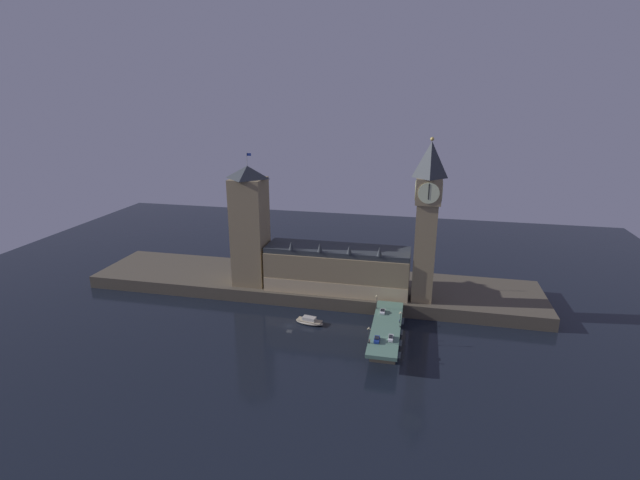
{
  "coord_description": "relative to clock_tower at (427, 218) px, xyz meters",
  "views": [
    {
      "loc": [
        50.58,
        -169.81,
        93.14
      ],
      "look_at": [
        9.06,
        20.0,
        32.76
      ],
      "focal_mm": 26.0,
      "sensor_mm": 36.0,
      "label": 1
    }
  ],
  "objects": [
    {
      "name": "street_lamp_mid",
      "position": [
        -7.78,
        -30.95,
        -32.52
      ],
      "size": [
        1.34,
        0.6,
        6.54
      ],
      "color": "#2D3333",
      "rests_on": "bridge"
    },
    {
      "name": "victoria_tower",
      "position": [
        -81.05,
        3.08,
        -9.29
      ],
      "size": [
        15.36,
        15.36,
        63.0
      ],
      "color": "#8E7A56",
      "rests_on": "embankment"
    },
    {
      "name": "bridge",
      "position": [
        -13.08,
        -30.95,
        -39.14
      ],
      "size": [
        11.13,
        46.0,
        7.29
      ],
      "color": "slate",
      "rests_on": "ground_plane"
    },
    {
      "name": "boat_upstream",
      "position": [
        -46.31,
        -22.09,
        -42.76
      ],
      "size": [
        13.11,
        6.88,
        3.16
      ],
      "color": "#B2A893",
      "rests_on": "ground_plane"
    },
    {
      "name": "car_southbound_lead",
      "position": [
        -10.63,
        -41.51,
        -35.91
      ],
      "size": [
        1.84,
        4.76,
        1.51
      ],
      "color": "white",
      "rests_on": "bridge"
    },
    {
      "name": "embankment",
      "position": [
        -54.2,
        13.05,
        -40.9
      ],
      "size": [
        220.0,
        42.0,
        6.02
      ],
      "color": "#4C4438",
      "rests_on": "ground_plane"
    },
    {
      "name": "pedestrian_near_rail",
      "position": [
        -17.98,
        -45.79,
        -35.67
      ],
      "size": [
        0.38,
        0.38,
        1.78
      ],
      "color": "black",
      "rests_on": "bridge"
    },
    {
      "name": "pedestrian_mid_walk",
      "position": [
        -8.18,
        -27.29,
        -35.79
      ],
      "size": [
        0.38,
        0.38,
        1.57
      ],
      "color": "black",
      "rests_on": "bridge"
    },
    {
      "name": "car_northbound_trail",
      "position": [
        -15.53,
        -43.73,
        -35.88
      ],
      "size": [
        2.07,
        4.61,
        1.57
      ],
      "color": "navy",
      "rests_on": "bridge"
    },
    {
      "name": "ground_plane",
      "position": [
        -54.2,
        -25.95,
        -43.91
      ],
      "size": [
        400.0,
        400.0,
        0.0
      ],
      "primitive_type": "plane",
      "color": "black"
    },
    {
      "name": "street_lamp_near",
      "position": [
        -18.38,
        -45.67,
        -32.69
      ],
      "size": [
        1.34,
        0.6,
        6.27
      ],
      "color": "#2D3333",
      "rests_on": "bridge"
    },
    {
      "name": "parliament_hall",
      "position": [
        -38.99,
        3.86,
        -27.65
      ],
      "size": [
        66.33,
        18.96,
        24.63
      ],
      "color": "#8E7A56",
      "rests_on": "embankment"
    },
    {
      "name": "street_lamp_far",
      "position": [
        -18.38,
        -16.23,
        -32.77
      ],
      "size": [
        1.34,
        0.6,
        6.15
      ],
      "color": "#2D3333",
      "rests_on": "bridge"
    },
    {
      "name": "clock_tower",
      "position": [
        0.0,
        0.0,
        0.0
      ],
      "size": [
        11.0,
        11.11,
        71.48
      ],
      "color": "#8E7A56",
      "rests_on": "embankment"
    },
    {
      "name": "car_northbound_lead",
      "position": [
        -15.53,
        -19.84,
        -35.95
      ],
      "size": [
        2.11,
        4.23,
        1.41
      ],
      "color": "white",
      "rests_on": "bridge"
    }
  ]
}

